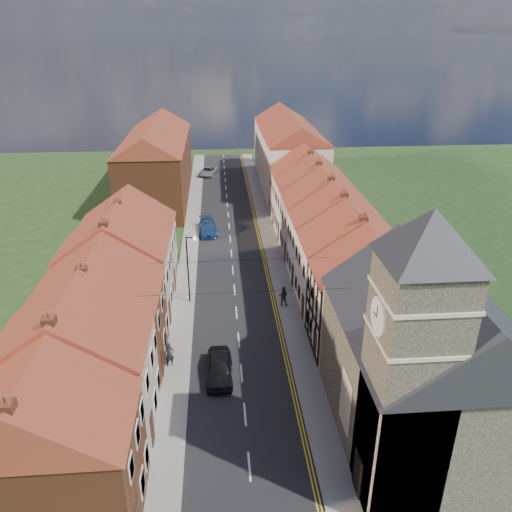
{
  "coord_description": "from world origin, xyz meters",
  "views": [
    {
      "loc": [
        -1.2,
        -17.6,
        21.34
      ],
      "look_at": [
        1.9,
        21.51,
        3.5
      ],
      "focal_mm": 35.0,
      "sensor_mm": 36.0,
      "label": 1
    }
  ],
  "objects_px": {
    "car_far": "(208,228)",
    "car_distant": "(208,171)",
    "church": "(425,353)",
    "pedestrian_left": "(169,355)",
    "lamppost": "(189,265)",
    "pedestrian_right": "(283,296)",
    "car_near": "(219,368)"
  },
  "relations": [
    {
      "from": "lamppost",
      "to": "car_near",
      "type": "xyz_separation_m",
      "value": [
        2.31,
        -10.28,
        -2.79
      ]
    },
    {
      "from": "pedestrian_right",
      "to": "lamppost",
      "type": "bearing_deg",
      "value": 9.08
    },
    {
      "from": "car_far",
      "to": "church",
      "type": "bearing_deg",
      "value": -75.47
    },
    {
      "from": "car_near",
      "to": "lamppost",
      "type": "bearing_deg",
      "value": 102.72
    },
    {
      "from": "church",
      "to": "pedestrian_left",
      "type": "bearing_deg",
      "value": 151.42
    },
    {
      "from": "car_far",
      "to": "lamppost",
      "type": "bearing_deg",
      "value": -100.17
    },
    {
      "from": "church",
      "to": "pedestrian_left",
      "type": "distance_m",
      "value": 16.92
    },
    {
      "from": "car_far",
      "to": "pedestrian_left",
      "type": "bearing_deg",
      "value": -100.92
    },
    {
      "from": "car_far",
      "to": "pedestrian_right",
      "type": "bearing_deg",
      "value": -74.75
    },
    {
      "from": "lamppost",
      "to": "car_near",
      "type": "relative_size",
      "value": 1.37
    },
    {
      "from": "pedestrian_left",
      "to": "lamppost",
      "type": "bearing_deg",
      "value": 70.22
    },
    {
      "from": "car_distant",
      "to": "car_far",
      "type": "bearing_deg",
      "value": -75.88
    },
    {
      "from": "car_far",
      "to": "car_distant",
      "type": "height_order",
      "value": "car_far"
    },
    {
      "from": "church",
      "to": "car_far",
      "type": "distance_m",
      "value": 35.1
    },
    {
      "from": "lamppost",
      "to": "pedestrian_right",
      "type": "relative_size",
      "value": 3.51
    },
    {
      "from": "pedestrian_right",
      "to": "pedestrian_left",
      "type": "bearing_deg",
      "value": 58.87
    },
    {
      "from": "car_far",
      "to": "pedestrian_left",
      "type": "distance_m",
      "value": 24.99
    },
    {
      "from": "lamppost",
      "to": "car_distant",
      "type": "height_order",
      "value": "lamppost"
    },
    {
      "from": "car_distant",
      "to": "pedestrian_right",
      "type": "xyz_separation_m",
      "value": [
        6.66,
        -42.21,
        0.3
      ]
    },
    {
      "from": "car_near",
      "to": "car_far",
      "type": "bearing_deg",
      "value": 92.19
    },
    {
      "from": "car_near",
      "to": "pedestrian_right",
      "type": "relative_size",
      "value": 2.56
    },
    {
      "from": "car_distant",
      "to": "pedestrian_left",
      "type": "distance_m",
      "value": 49.98
    },
    {
      "from": "church",
      "to": "car_far",
      "type": "height_order",
      "value": "church"
    },
    {
      "from": "car_far",
      "to": "car_near",
      "type": "bearing_deg",
      "value": -93.27
    },
    {
      "from": "pedestrian_left",
      "to": "church",
      "type": "bearing_deg",
      "value": -41.54
    },
    {
      "from": "pedestrian_right",
      "to": "car_distant",
      "type": "bearing_deg",
      "value": -63.18
    },
    {
      "from": "pedestrian_right",
      "to": "car_near",
      "type": "bearing_deg",
      "value": 76.68
    },
    {
      "from": "church",
      "to": "car_far",
      "type": "xyz_separation_m",
      "value": [
        -11.85,
        32.63,
        -5.18
      ]
    },
    {
      "from": "car_far",
      "to": "car_distant",
      "type": "xyz_separation_m",
      "value": [
        -0.18,
        25.05,
        -0.02
      ]
    },
    {
      "from": "church",
      "to": "car_far",
      "type": "relative_size",
      "value": 3.18
    },
    {
      "from": "lamppost",
      "to": "pedestrian_right",
      "type": "height_order",
      "value": "lamppost"
    },
    {
      "from": "church",
      "to": "pedestrian_right",
      "type": "relative_size",
      "value": 8.88
    }
  ]
}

